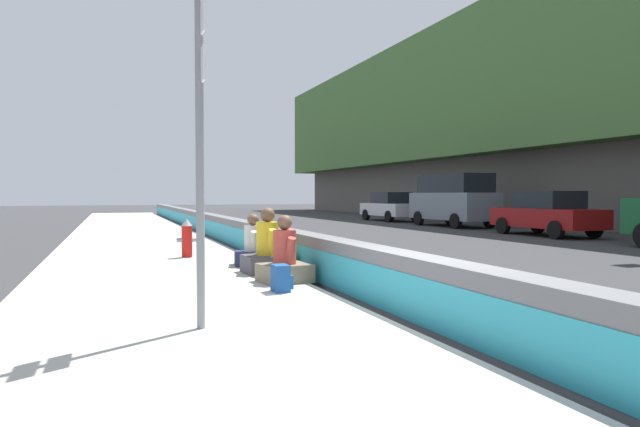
{
  "coord_description": "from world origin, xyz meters",
  "views": [
    {
      "loc": [
        -5.89,
        3.45,
        1.58
      ],
      "look_at": [
        6.46,
        -1.19,
        1.13
      ],
      "focal_mm": 31.23,
      "sensor_mm": 36.0,
      "label": 1
    }
  ],
  "objects_px": {
    "backpack": "(281,278)",
    "parked_car_third": "(547,213)",
    "seated_person_middle": "(268,252)",
    "route_sign_post": "(200,135)",
    "parked_car_midline": "(390,206)",
    "fire_hydrant": "(187,238)",
    "seated_person_foreground": "(285,261)",
    "seated_person_rear": "(253,249)",
    "parked_car_fourth": "(453,199)"
  },
  "relations": [
    {
      "from": "backpack",
      "to": "parked_car_third",
      "type": "distance_m",
      "value": 15.91
    },
    {
      "from": "seated_person_middle",
      "to": "parked_car_third",
      "type": "height_order",
      "value": "parked_car_third"
    },
    {
      "from": "route_sign_post",
      "to": "backpack",
      "type": "distance_m",
      "value": 3.02
    },
    {
      "from": "seated_person_middle",
      "to": "parked_car_midline",
      "type": "bearing_deg",
      "value": -33.29
    },
    {
      "from": "route_sign_post",
      "to": "fire_hydrant",
      "type": "distance_m",
      "value": 7.18
    },
    {
      "from": "seated_person_foreground",
      "to": "seated_person_rear",
      "type": "xyz_separation_m",
      "value": [
        2.3,
        -0.03,
        -0.02
      ]
    },
    {
      "from": "seated_person_foreground",
      "to": "backpack",
      "type": "xyz_separation_m",
      "value": [
        -0.86,
        0.32,
        -0.15
      ]
    },
    {
      "from": "route_sign_post",
      "to": "backpack",
      "type": "height_order",
      "value": "route_sign_post"
    },
    {
      "from": "seated_person_foreground",
      "to": "backpack",
      "type": "height_order",
      "value": "seated_person_foreground"
    },
    {
      "from": "seated_person_rear",
      "to": "parked_car_third",
      "type": "relative_size",
      "value": 0.23
    },
    {
      "from": "seated_person_foreground",
      "to": "parked_car_midline",
      "type": "relative_size",
      "value": 0.24
    },
    {
      "from": "seated_person_foreground",
      "to": "seated_person_rear",
      "type": "relative_size",
      "value": 1.06
    },
    {
      "from": "parked_car_fourth",
      "to": "parked_car_midline",
      "type": "height_order",
      "value": "parked_car_fourth"
    },
    {
      "from": "seated_person_middle",
      "to": "backpack",
      "type": "distance_m",
      "value": 2.06
    },
    {
      "from": "fire_hydrant",
      "to": "parked_car_third",
      "type": "relative_size",
      "value": 0.19
    },
    {
      "from": "fire_hydrant",
      "to": "seated_person_rear",
      "type": "relative_size",
      "value": 0.84
    },
    {
      "from": "seated_person_middle",
      "to": "seated_person_rear",
      "type": "xyz_separation_m",
      "value": [
        1.14,
        -0.01,
        -0.05
      ]
    },
    {
      "from": "backpack",
      "to": "parked_car_fourth",
      "type": "distance_m",
      "value": 20.37
    },
    {
      "from": "fire_hydrant",
      "to": "seated_person_middle",
      "type": "distance_m",
      "value": 3.25
    },
    {
      "from": "route_sign_post",
      "to": "seated_person_rear",
      "type": "xyz_separation_m",
      "value": [
        5.04,
        -1.8,
        -1.75
      ]
    },
    {
      "from": "route_sign_post",
      "to": "seated_person_rear",
      "type": "distance_m",
      "value": 5.63
    },
    {
      "from": "fire_hydrant",
      "to": "seated_person_foreground",
      "type": "xyz_separation_m",
      "value": [
        -4.22,
        -1.05,
        -0.1
      ]
    },
    {
      "from": "fire_hydrant",
      "to": "parked_car_fourth",
      "type": "height_order",
      "value": "parked_car_fourth"
    },
    {
      "from": "seated_person_foreground",
      "to": "parked_car_midline",
      "type": "height_order",
      "value": "parked_car_midline"
    },
    {
      "from": "parked_car_fourth",
      "to": "seated_person_middle",
      "type": "bearing_deg",
      "value": 135.66
    },
    {
      "from": "parked_car_third",
      "to": "parked_car_fourth",
      "type": "xyz_separation_m",
      "value": [
        6.47,
        -0.17,
        0.49
      ]
    },
    {
      "from": "seated_person_rear",
      "to": "parked_car_third",
      "type": "bearing_deg",
      "value": -66.03
    },
    {
      "from": "fire_hydrant",
      "to": "seated_person_middle",
      "type": "bearing_deg",
      "value": -160.61
    },
    {
      "from": "fire_hydrant",
      "to": "backpack",
      "type": "bearing_deg",
      "value": -171.78
    },
    {
      "from": "parked_car_midline",
      "to": "fire_hydrant",
      "type": "bearing_deg",
      "value": 139.83
    },
    {
      "from": "fire_hydrant",
      "to": "seated_person_foreground",
      "type": "relative_size",
      "value": 0.8
    },
    {
      "from": "seated_person_foreground",
      "to": "seated_person_rear",
      "type": "bearing_deg",
      "value": -0.8
    },
    {
      "from": "parked_car_third",
      "to": "parked_car_fourth",
      "type": "relative_size",
      "value": 0.89
    },
    {
      "from": "route_sign_post",
      "to": "seated_person_rear",
      "type": "bearing_deg",
      "value": -19.66
    },
    {
      "from": "seated_person_foreground",
      "to": "parked_car_midline",
      "type": "bearing_deg",
      "value": -31.84
    },
    {
      "from": "fire_hydrant",
      "to": "backpack",
      "type": "relative_size",
      "value": 2.2
    },
    {
      "from": "seated_person_middle",
      "to": "backpack",
      "type": "xyz_separation_m",
      "value": [
        -2.02,
        0.34,
        -0.18
      ]
    },
    {
      "from": "seated_person_middle",
      "to": "parked_car_fourth",
      "type": "xyz_separation_m",
      "value": [
        13.32,
        -13.02,
        0.84
      ]
    },
    {
      "from": "backpack",
      "to": "parked_car_fourth",
      "type": "bearing_deg",
      "value": -41.05
    },
    {
      "from": "seated_person_rear",
      "to": "backpack",
      "type": "xyz_separation_m",
      "value": [
        -3.17,
        0.35,
        -0.13
      ]
    },
    {
      "from": "backpack",
      "to": "parked_car_fourth",
      "type": "relative_size",
      "value": 0.08
    },
    {
      "from": "parked_car_third",
      "to": "backpack",
      "type": "bearing_deg",
      "value": 123.94
    },
    {
      "from": "backpack",
      "to": "parked_car_fourth",
      "type": "height_order",
      "value": "parked_car_fourth"
    },
    {
      "from": "seated_person_middle",
      "to": "seated_person_rear",
      "type": "bearing_deg",
      "value": -0.35
    },
    {
      "from": "seated_person_middle",
      "to": "parked_car_fourth",
      "type": "relative_size",
      "value": 0.24
    },
    {
      "from": "backpack",
      "to": "parked_car_third",
      "type": "xyz_separation_m",
      "value": [
        8.88,
        -13.19,
        0.53
      ]
    },
    {
      "from": "route_sign_post",
      "to": "parked_car_third",
      "type": "bearing_deg",
      "value": -53.71
    },
    {
      "from": "seated_person_foreground",
      "to": "backpack",
      "type": "bearing_deg",
      "value": 159.82
    },
    {
      "from": "seated_person_middle",
      "to": "seated_person_foreground",
      "type": "bearing_deg",
      "value": 178.75
    },
    {
      "from": "route_sign_post",
      "to": "seated_person_foreground",
      "type": "distance_m",
      "value": 3.69
    }
  ]
}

